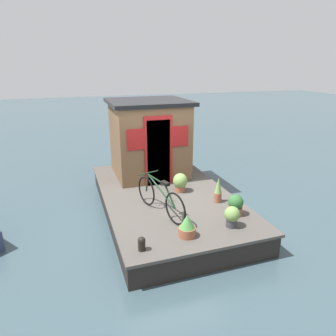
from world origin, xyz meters
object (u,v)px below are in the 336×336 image
(potted_plant_ivy, at_px, (232,216))
(mooring_bollard, at_px, (142,243))
(houseboat_cabin, at_px, (149,138))
(potted_plant_sage, at_px, (180,182))
(potted_plant_rosemary, at_px, (187,226))
(potted_plant_thyme, at_px, (218,190))
(potted_plant_fern, at_px, (236,205))
(bicycle, at_px, (160,197))

(potted_plant_ivy, xyz_separation_m, mooring_bollard, (-0.22, 1.84, -0.09))
(houseboat_cabin, xyz_separation_m, potted_plant_sage, (-1.50, -0.37, -0.81))
(houseboat_cabin, xyz_separation_m, mooring_bollard, (-3.65, 1.14, -0.92))
(potted_plant_rosemary, xyz_separation_m, mooring_bollard, (-0.17, 0.89, -0.07))
(houseboat_cabin, bearing_deg, potted_plant_thyme, -157.63)
(potted_plant_sage, relative_size, mooring_bollard, 1.85)
(potted_plant_rosemary, distance_m, mooring_bollard, 0.91)
(houseboat_cabin, relative_size, mooring_bollard, 8.37)
(potted_plant_fern, bearing_deg, houseboat_cabin, 18.66)
(bicycle, relative_size, mooring_bollard, 6.61)
(potted_plant_fern, bearing_deg, potted_plant_ivy, 142.08)
(bicycle, height_order, mooring_bollard, bicycle)
(potted_plant_sage, xyz_separation_m, potted_plant_thyme, (-0.84, -0.60, 0.04))
(mooring_bollard, bearing_deg, potted_plant_rosemary, -79.14)
(bicycle, height_order, potted_plant_sage, bicycle)
(potted_plant_thyme, bearing_deg, mooring_bollard, 121.76)
(potted_plant_ivy, relative_size, potted_plant_thyme, 0.70)
(houseboat_cabin, height_order, mooring_bollard, houseboat_cabin)
(bicycle, bearing_deg, potted_plant_fern, -110.47)
(potted_plant_ivy, xyz_separation_m, potted_plant_rosemary, (-0.05, 0.95, -0.02))
(potted_plant_fern, xyz_separation_m, mooring_bollard, (-0.63, 2.16, -0.09))
(potted_plant_fern, xyz_separation_m, potted_plant_sage, (1.52, 0.65, 0.02))
(potted_plant_sage, bearing_deg, potted_plant_rosemary, 162.67)
(houseboat_cabin, xyz_separation_m, potted_plant_thyme, (-2.34, -0.96, -0.77))
(potted_plant_fern, relative_size, potted_plant_sage, 0.95)
(potted_plant_ivy, height_order, mooring_bollard, potted_plant_ivy)
(mooring_bollard, bearing_deg, potted_plant_thyme, -58.24)
(houseboat_cabin, distance_m, bicycle, 2.60)
(potted_plant_sage, height_order, potted_plant_thyme, potted_plant_thyme)
(potted_plant_sage, xyz_separation_m, potted_plant_rosemary, (-1.98, 0.62, -0.04))
(bicycle, relative_size, potted_plant_fern, 3.75)
(potted_plant_rosemary, height_order, potted_plant_thyme, potted_plant_thyme)
(bicycle, xyz_separation_m, potted_plant_ivy, (-0.96, -1.15, -0.14))
(houseboat_cabin, relative_size, potted_plant_rosemary, 4.86)
(potted_plant_sage, distance_m, potted_plant_ivy, 1.96)
(potted_plant_fern, relative_size, mooring_bollard, 1.76)
(potted_plant_rosemary, relative_size, mooring_bollard, 1.72)
(potted_plant_rosemary, xyz_separation_m, potted_plant_thyme, (1.13, -1.21, 0.08))
(potted_plant_thyme, bearing_deg, potted_plant_sage, 35.31)
(potted_plant_fern, bearing_deg, potted_plant_sage, 23.24)
(potted_plant_thyme, bearing_deg, houseboat_cabin, 22.37)
(potted_plant_fern, relative_size, potted_plant_thyme, 0.75)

